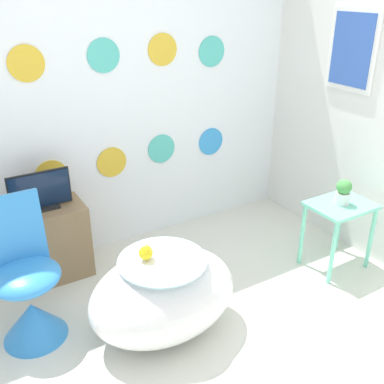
{
  "coord_description": "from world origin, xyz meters",
  "views": [
    {
      "loc": [
        -1.12,
        -1.35,
        2.01
      ],
      "look_at": [
        0.21,
        0.86,
        0.8
      ],
      "focal_mm": 42.0,
      "sensor_mm": 36.0,
      "label": 1
    }
  ],
  "objects_px": {
    "chair": "(29,298)",
    "potted_plant_left": "(343,192)",
    "vase": "(13,215)",
    "tv": "(40,193)",
    "bathtub": "(163,295)"
  },
  "relations": [
    {
      "from": "bathtub",
      "to": "chair",
      "type": "relative_size",
      "value": 1.03
    },
    {
      "from": "bathtub",
      "to": "potted_plant_left",
      "type": "height_order",
      "value": "potted_plant_left"
    },
    {
      "from": "vase",
      "to": "potted_plant_left",
      "type": "height_order",
      "value": "potted_plant_left"
    },
    {
      "from": "bathtub",
      "to": "chair",
      "type": "bearing_deg",
      "value": 151.91
    },
    {
      "from": "potted_plant_left",
      "to": "bathtub",
      "type": "bearing_deg",
      "value": 178.88
    },
    {
      "from": "bathtub",
      "to": "vase",
      "type": "bearing_deg",
      "value": 127.68
    },
    {
      "from": "bathtub",
      "to": "tv",
      "type": "bearing_deg",
      "value": 114.82
    },
    {
      "from": "chair",
      "to": "potted_plant_left",
      "type": "height_order",
      "value": "chair"
    },
    {
      "from": "chair",
      "to": "vase",
      "type": "relative_size",
      "value": 6.4
    },
    {
      "from": "bathtub",
      "to": "tv",
      "type": "height_order",
      "value": "tv"
    },
    {
      "from": "tv",
      "to": "potted_plant_left",
      "type": "distance_m",
      "value": 2.15
    },
    {
      "from": "tv",
      "to": "vase",
      "type": "relative_size",
      "value": 3.0
    },
    {
      "from": "bathtub",
      "to": "chair",
      "type": "height_order",
      "value": "chair"
    },
    {
      "from": "tv",
      "to": "chair",
      "type": "bearing_deg",
      "value": -114.78
    },
    {
      "from": "potted_plant_left",
      "to": "chair",
      "type": "bearing_deg",
      "value": 169.36
    }
  ]
}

